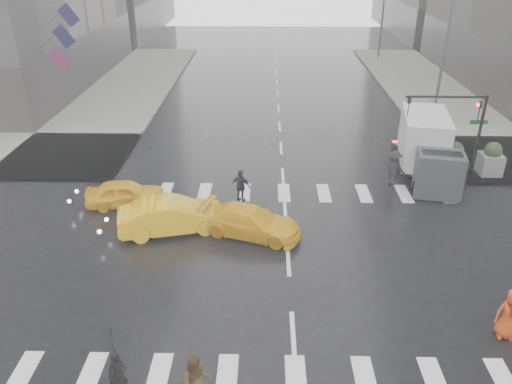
{
  "coord_description": "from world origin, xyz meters",
  "views": [
    {
      "loc": [
        -0.94,
        -16.35,
        11.35
      ],
      "look_at": [
        -1.32,
        2.0,
        2.05
      ],
      "focal_mm": 35.0,
      "sensor_mm": 36.0,
      "label": 1
    }
  ],
  "objects_px": {
    "taxi_front": "(125,193)",
    "box_truck": "(427,147)",
    "pedestrian_orange": "(510,314)",
    "taxi_mid": "(172,216)",
    "traffic_signal_pole": "(462,120)",
    "pedestrian_brown": "(196,381)"
  },
  "relations": [
    {
      "from": "pedestrian_orange",
      "to": "taxi_mid",
      "type": "distance_m",
      "value": 13.25
    },
    {
      "from": "taxi_front",
      "to": "box_truck",
      "type": "relative_size",
      "value": 0.61
    },
    {
      "from": "taxi_front",
      "to": "taxi_mid",
      "type": "bearing_deg",
      "value": -141.12
    },
    {
      "from": "pedestrian_brown",
      "to": "pedestrian_orange",
      "type": "height_order",
      "value": "pedestrian_orange"
    },
    {
      "from": "traffic_signal_pole",
      "to": "pedestrian_orange",
      "type": "bearing_deg",
      "value": -100.57
    },
    {
      "from": "pedestrian_orange",
      "to": "taxi_front",
      "type": "relative_size",
      "value": 0.49
    },
    {
      "from": "pedestrian_brown",
      "to": "box_truck",
      "type": "height_order",
      "value": "box_truck"
    },
    {
      "from": "traffic_signal_pole",
      "to": "pedestrian_brown",
      "type": "relative_size",
      "value": 2.73
    },
    {
      "from": "taxi_front",
      "to": "pedestrian_brown",
      "type": "bearing_deg",
      "value": -166.69
    },
    {
      "from": "pedestrian_orange",
      "to": "taxi_front",
      "type": "height_order",
      "value": "pedestrian_orange"
    },
    {
      "from": "traffic_signal_pole",
      "to": "box_truck",
      "type": "relative_size",
      "value": 0.75
    },
    {
      "from": "traffic_signal_pole",
      "to": "box_truck",
      "type": "height_order",
      "value": "traffic_signal_pole"
    },
    {
      "from": "pedestrian_orange",
      "to": "taxi_front",
      "type": "bearing_deg",
      "value": 159.31
    },
    {
      "from": "traffic_signal_pole",
      "to": "pedestrian_orange",
      "type": "relative_size",
      "value": 2.54
    },
    {
      "from": "taxi_front",
      "to": "box_truck",
      "type": "xyz_separation_m",
      "value": [
        15.09,
        3.51,
        1.08
      ]
    },
    {
      "from": "pedestrian_orange",
      "to": "taxi_mid",
      "type": "relative_size",
      "value": 0.39
    },
    {
      "from": "taxi_mid",
      "to": "box_truck",
      "type": "height_order",
      "value": "box_truck"
    },
    {
      "from": "traffic_signal_pole",
      "to": "taxi_mid",
      "type": "xyz_separation_m",
      "value": [
        -13.94,
        -5.78,
        -2.46
      ]
    },
    {
      "from": "taxi_front",
      "to": "taxi_mid",
      "type": "xyz_separation_m",
      "value": [
        2.65,
        -2.33,
        0.13
      ]
    },
    {
      "from": "pedestrian_brown",
      "to": "box_truck",
      "type": "relative_size",
      "value": 0.27
    },
    {
      "from": "taxi_front",
      "to": "taxi_mid",
      "type": "height_order",
      "value": "taxi_mid"
    },
    {
      "from": "box_truck",
      "to": "taxi_front",
      "type": "bearing_deg",
      "value": -156.81
    }
  ]
}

